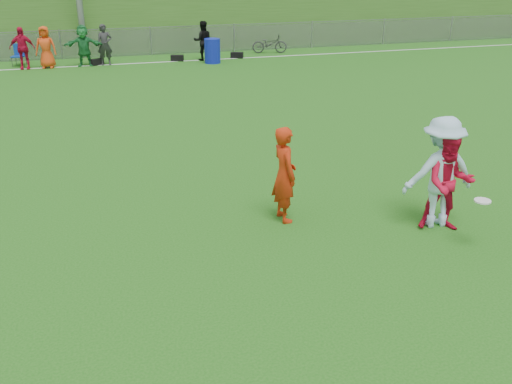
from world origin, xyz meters
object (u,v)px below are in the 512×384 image
object	(u,v)px
player_blue	(440,172)
frisbee	(483,201)
player_red_left	(284,174)
recycling_bin	(212,51)
bicycle	(270,44)
player_red_center	(449,183)

from	to	relation	value
player_blue	frisbee	size ratio (longest dim) A/B	7.46
player_red_left	recycling_bin	distance (m)	15.84
frisbee	bicycle	world-z (taller)	bicycle
player_blue	bicycle	xyz separation A→B (m)	(2.64, 18.46, -0.56)
player_red_left	player_red_center	bearing A→B (deg)	-118.76
player_red_left	frisbee	bearing A→B (deg)	-129.88
frisbee	bicycle	size ratio (longest dim) A/B	0.16
frisbee	recycling_bin	xyz separation A→B (m)	(-0.69, 17.62, -0.33)
player_red_left	recycling_bin	xyz separation A→B (m)	(2.01, 15.71, -0.36)
player_red_center	recycling_bin	world-z (taller)	player_red_center
player_red_left	player_blue	distance (m)	2.70
player_red_center	bicycle	size ratio (longest dim) A/B	1.07
player_blue	recycling_bin	world-z (taller)	player_blue
frisbee	player_red_left	bearing A→B (deg)	144.75
frisbee	recycling_bin	bearing A→B (deg)	92.25
player_red_center	bicycle	world-z (taller)	player_red_center
frisbee	player_red_center	bearing A→B (deg)	99.61
player_red_left	recycling_bin	size ratio (longest dim) A/B	1.70
player_blue	frisbee	xyz separation A→B (m)	(0.18, -0.97, -0.15)
player_red_center	recycling_bin	bearing A→B (deg)	112.11
player_red_center	player_blue	size ratio (longest dim) A/B	0.89
player_blue	recycling_bin	distance (m)	16.67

